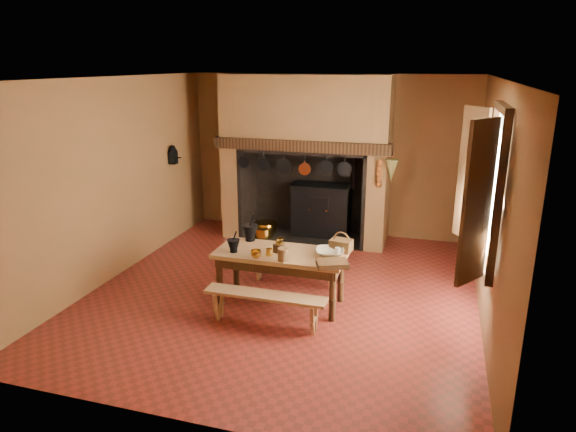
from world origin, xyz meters
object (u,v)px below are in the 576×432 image
at_px(mixing_bowl, 330,253).
at_px(wicker_basket, 341,245).
at_px(iron_range, 322,209).
at_px(bench_front, 265,302).
at_px(coffee_grinder, 279,247).
at_px(work_table, 281,260).

distance_m(mixing_bowl, wicker_basket, 0.24).
relative_size(iron_range, bench_front, 1.10).
bearing_deg(bench_front, mixing_bowl, 46.37).
height_order(bench_front, coffee_grinder, coffee_grinder).
relative_size(bench_front, mixing_bowl, 4.14).
height_order(bench_front, mixing_bowl, mixing_bowl).
xyz_separation_m(work_table, bench_front, (0.00, -0.61, -0.29)).
distance_m(coffee_grinder, mixing_bowl, 0.64).
xyz_separation_m(work_table, mixing_bowl, (0.62, 0.03, 0.15)).
bearing_deg(wicker_basket, iron_range, 117.08).
bearing_deg(work_table, iron_range, 92.17).
bearing_deg(bench_front, wicker_basket, 50.27).
distance_m(work_table, bench_front, 0.68).
bearing_deg(mixing_bowl, coffee_grinder, -174.78).
height_order(iron_range, work_table, iron_range).
xyz_separation_m(iron_range, wicker_basket, (0.82, -2.54, 0.31)).
height_order(work_table, bench_front, work_table).
bearing_deg(coffee_grinder, work_table, 77.73).
height_order(work_table, mixing_bowl, mixing_bowl).
bearing_deg(coffee_grinder, mixing_bowl, 24.20).
xyz_separation_m(bench_front, wicker_basket, (0.72, 0.86, 0.48)).
distance_m(iron_range, bench_front, 3.41).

